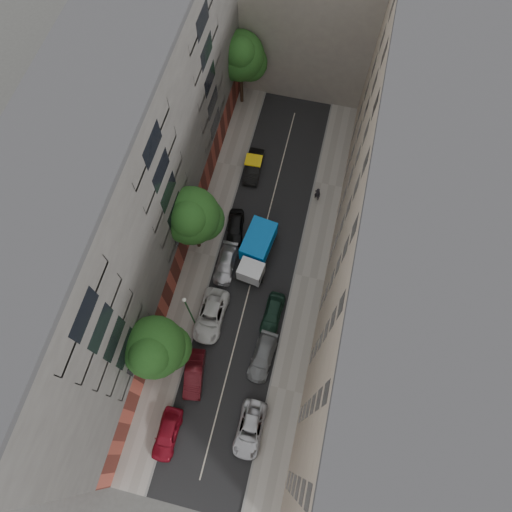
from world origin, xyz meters
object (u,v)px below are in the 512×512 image
(car_left_4, at_px, (235,227))
(tarp_truck, at_px, (256,251))
(car_right_1, at_px, (263,357))
(pedestrian, at_px, (317,194))
(tree_mid, at_px, (192,218))
(car_left_5, at_px, (254,167))
(tree_near, at_px, (155,349))
(car_left_1, at_px, (194,374))
(car_left_3, at_px, (226,264))
(car_right_2, at_px, (273,313))
(car_left_2, at_px, (211,316))
(tree_far, at_px, (241,58))
(car_right_0, at_px, (250,429))
(lamp_post, at_px, (188,309))
(car_left_0, at_px, (167,434))

(car_left_4, bearing_deg, tarp_truck, -50.94)
(car_right_1, xyz_separation_m, pedestrian, (1.73, 17.79, 0.41))
(tarp_truck, relative_size, tree_mid, 0.70)
(car_left_5, relative_size, tree_near, 0.49)
(car_left_1, xyz_separation_m, tree_near, (-2.56, 0.42, 5.74))
(car_left_3, xyz_separation_m, car_right_2, (5.60, -3.84, 0.06))
(car_left_2, relative_size, car_left_4, 1.32)
(car_left_1, bearing_deg, tree_far, 86.68)
(car_left_2, distance_m, car_left_5, 17.12)
(car_left_2, distance_m, pedestrian, 16.85)
(car_left_3, xyz_separation_m, car_right_1, (5.60, -8.04, 0.02))
(car_left_4, distance_m, tree_mid, 6.94)
(car_right_0, xyz_separation_m, tree_near, (-8.50, 3.75, 5.79))
(pedestrian, bearing_deg, car_left_3, 72.77)
(lamp_post, bearing_deg, car_right_0, -47.40)
(car_left_4, relative_size, car_left_5, 0.90)
(pedestrian, bearing_deg, car_left_0, 92.33)
(car_left_5, bearing_deg, tree_near, -99.38)
(car_left_1, xyz_separation_m, car_left_5, (0.00, 22.62, 0.01))
(car_right_0, distance_m, car_right_1, 6.21)
(tree_near, bearing_deg, car_left_1, -9.42)
(car_left_0, distance_m, car_left_5, 27.96)
(car_right_2, relative_size, tree_far, 0.44)
(car_left_3, relative_size, car_right_2, 1.07)
(car_left_1, xyz_separation_m, car_right_2, (5.60, 7.08, -0.02))
(tree_near, bearing_deg, car_left_5, 83.43)
(car_left_2, bearing_deg, car_left_1, -89.64)
(tarp_truck, height_order, car_right_0, tarp_truck)
(car_left_0, distance_m, car_left_2, 10.85)
(car_right_2, height_order, lamp_post, lamp_post)
(car_left_0, xyz_separation_m, car_right_2, (6.40, 12.40, -0.04))
(tarp_truck, bearing_deg, tree_near, -105.41)
(car_left_5, bearing_deg, car_left_3, -92.81)
(tarp_truck, bearing_deg, tree_mid, -169.42)
(tree_mid, bearing_deg, tarp_truck, 2.70)
(tree_near, height_order, tree_far, tree_far)
(tree_mid, bearing_deg, pedestrian, 38.38)
(car_left_1, bearing_deg, tree_mid, 94.66)
(car_right_1, bearing_deg, tarp_truck, 111.00)
(car_left_1, bearing_deg, tarp_truck, 68.29)
(car_left_1, height_order, lamp_post, lamp_post)
(car_left_4, distance_m, car_right_2, 9.82)
(car_left_1, bearing_deg, car_right_2, 41.99)
(car_left_4, xyz_separation_m, tree_near, (-2.46, -14.65, 5.78))
(tarp_truck, relative_size, lamp_post, 0.91)
(car_right_1, height_order, tree_near, tree_near)
(car_left_0, relative_size, car_left_2, 0.82)
(tree_near, distance_m, pedestrian, 23.17)
(car_left_3, xyz_separation_m, pedestrian, (7.33, 9.75, 0.43))
(car_left_3, xyz_separation_m, tree_near, (-2.56, -10.49, 5.82))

